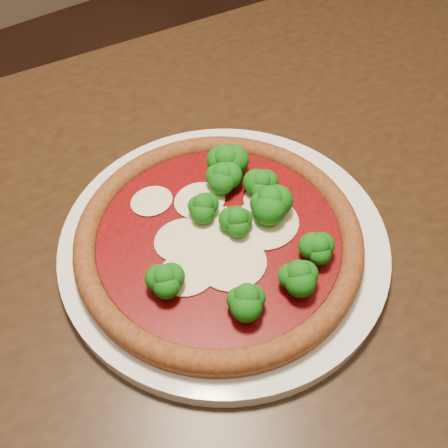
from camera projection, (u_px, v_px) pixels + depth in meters
floor at (209, 443)px, 1.14m from camera, size 4.00×4.00×0.00m
dining_table at (196, 257)px, 0.67m from camera, size 1.33×0.89×0.75m
plate at (224, 242)px, 0.55m from camera, size 0.36×0.36×0.02m
pizza at (223, 234)px, 0.52m from camera, size 0.30×0.30×0.06m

